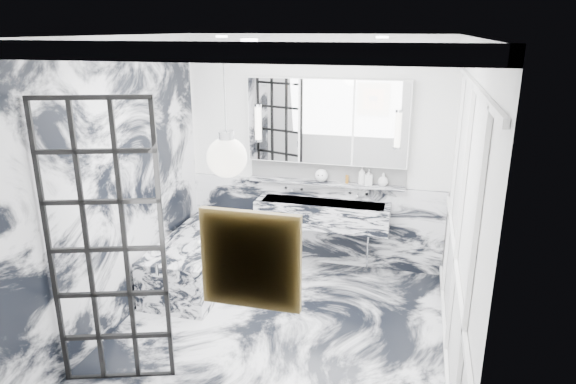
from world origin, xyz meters
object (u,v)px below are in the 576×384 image
(crittall_door, at_px, (107,249))
(mirror_cabinet, at_px, (327,121))
(bathtub, at_px, (200,259))
(trough_sink, at_px, (322,214))

(crittall_door, relative_size, mirror_cabinet, 1.26)
(bathtub, bearing_deg, crittall_door, -88.32)
(mirror_cabinet, bearing_deg, crittall_door, -115.75)
(trough_sink, distance_m, bathtub, 1.55)
(crittall_door, bearing_deg, bathtub, 73.42)
(mirror_cabinet, height_order, bathtub, mirror_cabinet)
(crittall_door, height_order, trough_sink, crittall_door)
(trough_sink, height_order, bathtub, trough_sink)
(trough_sink, xyz_separation_m, bathtub, (-1.33, -0.66, -0.45))
(trough_sink, bearing_deg, crittall_door, -117.28)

